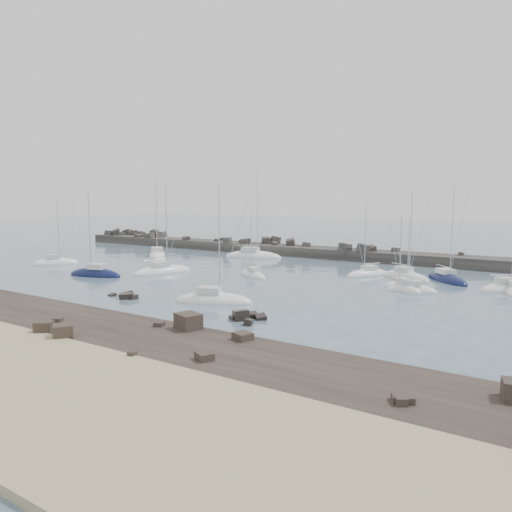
% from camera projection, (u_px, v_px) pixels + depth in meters
% --- Properties ---
extents(ground, '(400.00, 400.00, 0.00)m').
position_uv_depth(ground, '(204.00, 288.00, 63.65)').
color(ground, '#4B6375').
rests_on(ground, ground).
extents(rock_shelf, '(140.00, 12.00, 2.04)m').
position_uv_depth(rock_shelf, '(51.00, 324.00, 45.47)').
color(rock_shelf, black).
rests_on(rock_shelf, ground).
extents(rock_cluster_near, '(4.34, 2.57, 1.27)m').
position_uv_depth(rock_cluster_near, '(126.00, 297.00, 57.45)').
color(rock_cluster_near, black).
rests_on(rock_cluster_near, ground).
extents(rock_cluster_far, '(3.48, 3.79, 1.58)m').
position_uv_depth(rock_cluster_far, '(246.00, 318.00, 47.16)').
color(rock_cluster_far, black).
rests_on(rock_cluster_far, ground).
extents(breakwater, '(115.00, 7.46, 5.04)m').
position_uv_depth(breakwater, '(292.00, 253.00, 99.78)').
color(breakwater, '#2E2B29').
rests_on(breakwater, ground).
extents(sailboat_0, '(6.22, 7.52, 12.16)m').
position_uv_depth(sailboat_0, '(56.00, 263.00, 85.69)').
color(sailboat_0, white).
rests_on(sailboat_0, ground).
extents(sailboat_1, '(9.31, 9.68, 16.10)m').
position_uv_depth(sailboat_1, '(157.00, 256.00, 97.05)').
color(sailboat_1, white).
rests_on(sailboat_1, ground).
extents(sailboat_2, '(8.98, 4.64, 13.78)m').
position_uv_depth(sailboat_2, '(95.00, 275.00, 72.98)').
color(sailboat_2, '#0E153D').
rests_on(sailboat_2, ground).
extents(sailboat_3, '(5.91, 10.03, 15.12)m').
position_uv_depth(sailboat_3, '(163.00, 272.00, 75.97)').
color(sailboat_3, white).
rests_on(sailboat_3, ground).
extents(sailboat_4, '(11.71, 6.60, 17.56)m').
position_uv_depth(sailboat_4, '(253.00, 257.00, 95.12)').
color(sailboat_4, white).
rests_on(sailboat_4, ground).
extents(sailboat_5, '(6.60, 4.55, 10.23)m').
position_uv_depth(sailboat_5, '(253.00, 276.00, 72.54)').
color(sailboat_5, white).
rests_on(sailboat_5, ground).
extents(sailboat_6, '(5.57, 7.66, 11.82)m').
position_uv_depth(sailboat_6, '(367.00, 274.00, 73.65)').
color(sailboat_6, white).
rests_on(sailboat_6, ground).
extents(sailboat_7, '(9.13, 6.09, 13.91)m').
position_uv_depth(sailboat_7, '(213.00, 301.00, 54.88)').
color(sailboat_7, white).
rests_on(sailboat_7, ground).
extents(sailboat_8, '(8.19, 8.51, 14.19)m').
position_uv_depth(sailboat_8, '(447.00, 280.00, 68.67)').
color(sailboat_8, '#0E153D').
rests_on(sailboat_8, ground).
extents(sailboat_9, '(6.34, 2.85, 9.85)m').
position_uv_depth(sailboat_9, '(411.00, 290.00, 61.24)').
color(sailboat_9, white).
rests_on(sailboat_9, ground).
extents(sailboat_12, '(6.87, 6.67, 11.80)m').
position_uv_depth(sailboat_12, '(507.00, 289.00, 61.68)').
color(sailboat_12, white).
rests_on(sailboat_12, ground).
extents(sailboat_13, '(6.25, 4.76, 10.00)m').
position_uv_depth(sailboat_13, '(402.00, 289.00, 62.16)').
color(sailboat_13, white).
rests_on(sailboat_13, ground).
extents(sailboat_14, '(8.60, 5.82, 13.18)m').
position_uv_depth(sailboat_14, '(406.00, 278.00, 70.78)').
color(sailboat_14, white).
rests_on(sailboat_14, ground).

